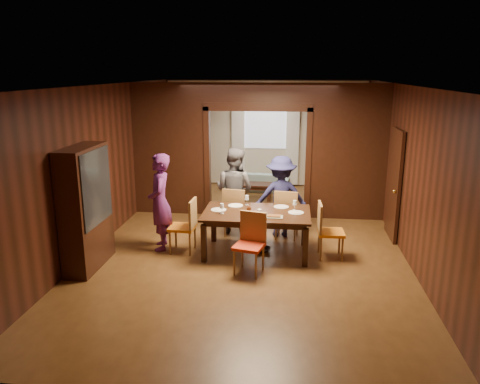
# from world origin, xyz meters

# --- Properties ---
(floor) EXTENTS (9.00, 9.00, 0.00)m
(floor) POSITION_xyz_m (0.00, 0.00, 0.00)
(floor) COLOR #513216
(floor) RESTS_ON ground
(ceiling) EXTENTS (5.50, 9.00, 0.02)m
(ceiling) POSITION_xyz_m (0.00, 0.00, 2.90)
(ceiling) COLOR silver
(ceiling) RESTS_ON room_walls
(room_walls) EXTENTS (5.52, 9.01, 2.90)m
(room_walls) POSITION_xyz_m (0.00, 1.89, 1.51)
(room_walls) COLOR black
(room_walls) RESTS_ON floor
(person_purple) EXTENTS (0.56, 0.72, 1.74)m
(person_purple) POSITION_xyz_m (-1.57, -0.59, 0.87)
(person_purple) COLOR #581F5D
(person_purple) RESTS_ON floor
(person_grey) EXTENTS (1.02, 0.93, 1.71)m
(person_grey) POSITION_xyz_m (-0.36, 0.44, 0.85)
(person_grey) COLOR #525158
(person_grey) RESTS_ON floor
(person_navy) EXTENTS (1.08, 0.70, 1.58)m
(person_navy) POSITION_xyz_m (0.56, 0.33, 0.79)
(person_navy) COLOR #1D1D48
(person_navy) RESTS_ON floor
(sofa) EXTENTS (1.79, 0.80, 0.51)m
(sofa) POSITION_xyz_m (-0.19, 3.85, 0.26)
(sofa) COLOR #91B4BD
(sofa) RESTS_ON floor
(serving_bowl) EXTENTS (0.28, 0.28, 0.07)m
(serving_bowl) POSITION_xyz_m (0.28, -0.56, 0.79)
(serving_bowl) COLOR black
(serving_bowl) RESTS_ON dining_table
(dining_table) EXTENTS (1.85, 1.15, 0.76)m
(dining_table) POSITION_xyz_m (0.17, -0.63, 0.38)
(dining_table) COLOR black
(dining_table) RESTS_ON floor
(coffee_table) EXTENTS (0.80, 0.50, 0.40)m
(coffee_table) POSITION_xyz_m (-0.11, 2.92, 0.20)
(coffee_table) COLOR black
(coffee_table) RESTS_ON floor
(chair_left) EXTENTS (0.46, 0.46, 0.97)m
(chair_left) POSITION_xyz_m (-1.15, -0.71, 0.48)
(chair_left) COLOR #C26312
(chair_left) RESTS_ON floor
(chair_right) EXTENTS (0.46, 0.46, 0.97)m
(chair_right) POSITION_xyz_m (1.46, -0.69, 0.48)
(chair_right) COLOR orange
(chair_right) RESTS_ON floor
(chair_far_l) EXTENTS (0.50, 0.50, 0.97)m
(chair_far_l) POSITION_xyz_m (-0.30, 0.27, 0.48)
(chair_far_l) COLOR #CA6A13
(chair_far_l) RESTS_ON floor
(chair_far_r) EXTENTS (0.49, 0.49, 0.97)m
(chair_far_r) POSITION_xyz_m (0.69, 0.23, 0.48)
(chair_far_r) COLOR #E34B15
(chair_far_r) RESTS_ON floor
(chair_near) EXTENTS (0.54, 0.54, 0.97)m
(chair_near) POSITION_xyz_m (0.12, -1.49, 0.48)
(chair_near) COLOR red
(chair_near) RESTS_ON floor
(hutch) EXTENTS (0.40, 1.20, 2.00)m
(hutch) POSITION_xyz_m (-2.53, -1.50, 1.00)
(hutch) COLOR black
(hutch) RESTS_ON floor
(door_right) EXTENTS (0.06, 0.90, 2.10)m
(door_right) POSITION_xyz_m (2.70, 0.50, 1.05)
(door_right) COLOR black
(door_right) RESTS_ON floor
(window_far) EXTENTS (1.20, 0.03, 1.30)m
(window_far) POSITION_xyz_m (0.00, 4.44, 1.70)
(window_far) COLOR silver
(window_far) RESTS_ON back_wall
(curtain_left) EXTENTS (0.35, 0.06, 2.40)m
(curtain_left) POSITION_xyz_m (-0.75, 4.40, 1.25)
(curtain_left) COLOR white
(curtain_left) RESTS_ON back_wall
(curtain_right) EXTENTS (0.35, 0.06, 2.40)m
(curtain_right) POSITION_xyz_m (0.75, 4.40, 1.25)
(curtain_right) COLOR white
(curtain_right) RESTS_ON back_wall
(plate_left) EXTENTS (0.27, 0.27, 0.01)m
(plate_left) POSITION_xyz_m (-0.51, -0.60, 0.77)
(plate_left) COLOR silver
(plate_left) RESTS_ON dining_table
(plate_far_l) EXTENTS (0.27, 0.27, 0.01)m
(plate_far_l) POSITION_xyz_m (-0.24, -0.30, 0.77)
(plate_far_l) COLOR white
(plate_far_l) RESTS_ON dining_table
(plate_far_r) EXTENTS (0.27, 0.27, 0.01)m
(plate_far_r) POSITION_xyz_m (0.59, -0.29, 0.77)
(plate_far_r) COLOR silver
(plate_far_r) RESTS_ON dining_table
(plate_right) EXTENTS (0.27, 0.27, 0.01)m
(plate_right) POSITION_xyz_m (0.85, -0.61, 0.77)
(plate_right) COLOR silver
(plate_right) RESTS_ON dining_table
(plate_near) EXTENTS (0.27, 0.27, 0.01)m
(plate_near) POSITION_xyz_m (0.19, -0.99, 0.77)
(plate_near) COLOR white
(plate_near) RESTS_ON dining_table
(platter_a) EXTENTS (0.30, 0.20, 0.04)m
(platter_a) POSITION_xyz_m (0.08, -0.75, 0.78)
(platter_a) COLOR gray
(platter_a) RESTS_ON dining_table
(platter_b) EXTENTS (0.30, 0.20, 0.04)m
(platter_b) POSITION_xyz_m (0.48, -0.90, 0.78)
(platter_b) COLOR gray
(platter_b) RESTS_ON dining_table
(wineglass_left) EXTENTS (0.08, 0.08, 0.18)m
(wineglass_left) POSITION_xyz_m (-0.42, -0.79, 0.85)
(wineglass_left) COLOR silver
(wineglass_left) RESTS_ON dining_table
(wineglass_far) EXTENTS (0.08, 0.08, 0.18)m
(wineglass_far) POSITION_xyz_m (-0.05, -0.21, 0.85)
(wineglass_far) COLOR white
(wineglass_far) RESTS_ON dining_table
(wineglass_right) EXTENTS (0.08, 0.08, 0.18)m
(wineglass_right) POSITION_xyz_m (0.83, -0.45, 0.85)
(wineglass_right) COLOR silver
(wineglass_right) RESTS_ON dining_table
(tumbler) EXTENTS (0.07, 0.07, 0.14)m
(tumbler) POSITION_xyz_m (0.24, -0.92, 0.83)
(tumbler) COLOR white
(tumbler) RESTS_ON dining_table
(condiment_jar) EXTENTS (0.08, 0.08, 0.11)m
(condiment_jar) POSITION_xyz_m (0.03, -0.65, 0.82)
(condiment_jar) COLOR #4B2411
(condiment_jar) RESTS_ON dining_table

